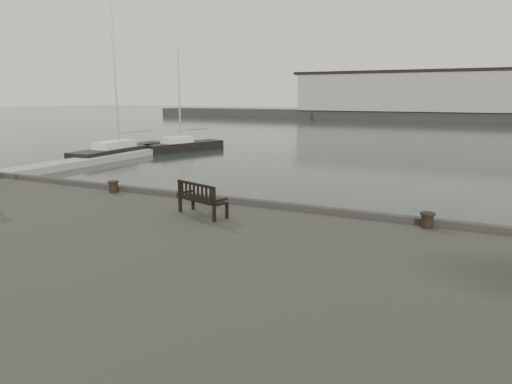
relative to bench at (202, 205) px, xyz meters
The scene contains 8 objects.
ground 2.83m from the bench, 79.96° to the left, with size 400.00×400.00×0.00m, color black.
pontoon 23.11m from the bench, 148.38° to the left, with size 2.00×24.00×0.50m, color #AEACA1.
breakwater 94.21m from the bench, 92.55° to the left, with size 140.00×9.50×12.20m.
bench is the anchor object (origin of this frame).
bollard_left 5.15m from the bench, 163.50° to the left, with size 0.43×0.43×0.45m, color black.
bollard_right 6.61m from the bench, 13.87° to the left, with size 0.41×0.41×0.43m, color black.
yacht_b 28.57m from the bench, 136.42° to the left, with size 2.83×11.33×14.70m.
yacht_d 31.08m from the bench, 125.56° to the left, with size 4.89×8.32×10.38m.
Camera 1 is at (7.07, -13.70, 5.19)m, focal length 32.00 mm.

